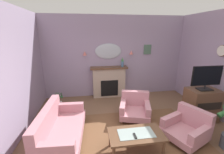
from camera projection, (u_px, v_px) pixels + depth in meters
floor at (137, 146)px, 3.36m from camera, size 6.20×6.75×0.10m
wall_back at (115, 57)px, 5.70m from camera, size 6.20×0.10×2.97m
patterned_rug at (134, 138)px, 3.53m from camera, size 3.20×2.40×0.01m
fireplace at (109, 82)px, 5.71m from camera, size 1.36×0.36×1.16m
mantel_vase_centre at (122, 62)px, 5.54m from camera, size 0.10×0.10×0.36m
wall_mirror at (108, 51)px, 5.52m from camera, size 0.96×0.06×0.56m
wall_sconce_left at (85, 53)px, 5.36m from camera, size 0.14×0.14×0.14m
wall_sconce_right at (131, 52)px, 5.61m from camera, size 0.14×0.14×0.14m
wall_clock at (222, 51)px, 4.05m from camera, size 0.04×0.31×0.31m
framed_picture at (147, 49)px, 5.74m from camera, size 0.28×0.03×0.36m
coffee_table at (136, 136)px, 3.03m from camera, size 1.10×0.60×0.45m
tv_remote at (135, 136)px, 2.92m from camera, size 0.04×0.16×0.02m
floral_couch at (59, 127)px, 3.42m from camera, size 0.97×1.76×0.76m
armchair_in_corner at (187, 127)px, 3.44m from camera, size 1.07×1.06×0.71m
armchair_beside_couch at (135, 107)px, 4.36m from camera, size 1.00×1.02×0.71m
tv_cabinet at (201, 105)px, 4.19m from camera, size 0.80×0.57×0.90m
tv_flatscreen at (207, 77)px, 3.95m from camera, size 0.84×0.24×0.65m
potted_plant_small_fern at (59, 99)px, 5.04m from camera, size 0.30×0.31×0.49m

